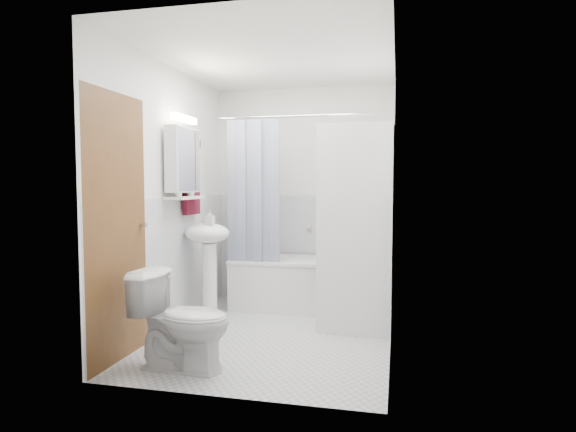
% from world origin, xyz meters
% --- Properties ---
extents(floor, '(2.60, 2.60, 0.00)m').
position_xyz_m(floor, '(0.00, 0.00, 0.00)').
color(floor, silver).
rests_on(floor, ground).
extents(room_walls, '(2.60, 2.60, 2.60)m').
position_xyz_m(room_walls, '(0.00, 0.00, 1.49)').
color(room_walls, white).
rests_on(room_walls, ground).
extents(wainscot, '(1.98, 2.58, 2.58)m').
position_xyz_m(wainscot, '(0.00, 0.29, 0.60)').
color(wainscot, white).
rests_on(wainscot, ground).
extents(door, '(0.05, 2.00, 2.00)m').
position_xyz_m(door, '(-0.95, -0.55, 1.00)').
color(door, brown).
rests_on(door, ground).
extents(bathtub, '(1.39, 0.66, 0.53)m').
position_xyz_m(bathtub, '(0.02, 0.92, 0.29)').
color(bathtub, white).
rests_on(bathtub, ground).
extents(tub_spout, '(0.04, 0.12, 0.04)m').
position_xyz_m(tub_spout, '(0.22, 1.25, 0.85)').
color(tub_spout, silver).
rests_on(tub_spout, room_walls).
extents(curtain_rod, '(1.57, 0.02, 0.02)m').
position_xyz_m(curtain_rod, '(0.02, 0.65, 2.00)').
color(curtain_rod, silver).
rests_on(curtain_rod, room_walls).
extents(shower_curtain, '(0.55, 0.02, 1.45)m').
position_xyz_m(shower_curtain, '(-0.39, 0.65, 1.25)').
color(shower_curtain, '#15224B').
rests_on(shower_curtain, curtain_rod).
extents(sink, '(0.44, 0.37, 1.04)m').
position_xyz_m(sink, '(-0.75, 0.31, 0.70)').
color(sink, white).
rests_on(sink, ground).
extents(medicine_cabinet, '(0.13, 0.50, 0.71)m').
position_xyz_m(medicine_cabinet, '(-0.90, 0.10, 1.57)').
color(medicine_cabinet, white).
rests_on(medicine_cabinet, room_walls).
extents(shelf, '(0.18, 0.54, 0.02)m').
position_xyz_m(shelf, '(-0.89, 0.10, 1.20)').
color(shelf, silver).
rests_on(shelf, room_walls).
extents(shower_caddy, '(0.22, 0.06, 0.02)m').
position_xyz_m(shower_caddy, '(0.27, 1.24, 1.15)').
color(shower_caddy, silver).
rests_on(shower_caddy, room_walls).
extents(towel, '(0.07, 0.31, 0.75)m').
position_xyz_m(towel, '(-0.94, 0.35, 1.41)').
color(towel, maroon).
rests_on(towel, room_walls).
extents(washer_dryer, '(0.68, 0.67, 1.85)m').
position_xyz_m(washer_dryer, '(0.68, 0.41, 0.93)').
color(washer_dryer, white).
rests_on(washer_dryer, ground).
extents(toilet, '(0.73, 0.44, 0.69)m').
position_xyz_m(toilet, '(-0.45, -0.92, 0.35)').
color(toilet, white).
rests_on(toilet, ground).
extents(soap_pump, '(0.08, 0.17, 0.08)m').
position_xyz_m(soap_pump, '(-0.71, 0.25, 0.95)').
color(soap_pump, gray).
rests_on(soap_pump, sink).
extents(shelf_bottle, '(0.07, 0.18, 0.07)m').
position_xyz_m(shelf_bottle, '(-0.89, -0.05, 1.25)').
color(shelf_bottle, gray).
rests_on(shelf_bottle, shelf).
extents(shelf_cup, '(0.10, 0.09, 0.10)m').
position_xyz_m(shelf_cup, '(-0.89, 0.22, 1.26)').
color(shelf_cup, gray).
rests_on(shelf_cup, shelf).
extents(shampoo_a, '(0.13, 0.17, 0.13)m').
position_xyz_m(shampoo_a, '(0.35, 1.24, 1.23)').
color(shampoo_a, gray).
rests_on(shampoo_a, shower_caddy).
extents(shampoo_b, '(0.08, 0.21, 0.08)m').
position_xyz_m(shampoo_b, '(0.47, 1.24, 1.20)').
color(shampoo_b, navy).
rests_on(shampoo_b, shower_caddy).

